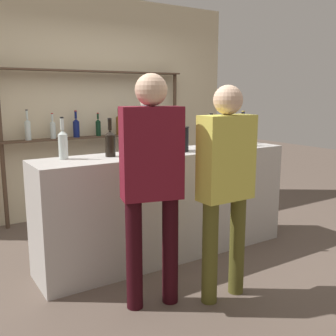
{
  "coord_description": "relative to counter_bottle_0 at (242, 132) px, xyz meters",
  "views": [
    {
      "loc": [
        -1.98,
        -3.1,
        1.57
      ],
      "look_at": [
        0.0,
        0.0,
        0.88
      ],
      "focal_mm": 42.0,
      "sensor_mm": 36.0,
      "label": 1
    }
  ],
  "objects": [
    {
      "name": "customer_left",
      "position": [
        -1.5,
        -0.69,
        -0.16
      ],
      "size": [
        0.47,
        0.3,
        1.71
      ],
      "rotation": [
        0.0,
        0.0,
        1.31
      ],
      "color": "black",
      "rests_on": "ground_plane"
    },
    {
      "name": "counter_bottle_3",
      "position": [
        -1.47,
        0.08,
        -0.02
      ],
      "size": [
        0.09,
        0.09,
        0.34
      ],
      "color": "black",
      "rests_on": "bar_counter"
    },
    {
      "name": "counter_bottle_4",
      "position": [
        -1.86,
        0.17,
        -0.01
      ],
      "size": [
        0.08,
        0.08,
        0.35
      ],
      "color": "silver",
      "rests_on": "bar_counter"
    },
    {
      "name": "counter_bottle_2",
      "position": [
        0.17,
        0.17,
        -0.01
      ],
      "size": [
        0.09,
        0.09,
        0.36
      ],
      "color": "#0F1956",
      "rests_on": "bar_counter"
    },
    {
      "name": "bar_counter",
      "position": [
        -0.9,
        0.04,
        -0.66
      ],
      "size": [
        2.54,
        0.53,
        1.03
      ],
      "primitive_type": "cube",
      "color": "#B7B2AD",
      "rests_on": "ground_plane"
    },
    {
      "name": "back_shelf",
      "position": [
        -0.89,
        1.72,
        0.06
      ],
      "size": [
        2.43,
        0.18,
        1.86
      ],
      "color": "#4C3828",
      "rests_on": "ground_plane"
    },
    {
      "name": "counter_bottle_1",
      "position": [
        -0.48,
        -0.08,
        -0.01
      ],
      "size": [
        0.08,
        0.08,
        0.36
      ],
      "color": "#0F1956",
      "rests_on": "bar_counter"
    },
    {
      "name": "ground_plane",
      "position": [
        -0.9,
        0.04,
        -1.17
      ],
      "size": [
        16.0,
        16.0,
        0.0
      ],
      "primitive_type": "plane",
      "color": "brown"
    },
    {
      "name": "ice_bucket",
      "position": [
        -0.79,
        0.03,
        -0.02
      ],
      "size": [
        0.21,
        0.21,
        0.23
      ],
      "color": "black",
      "rests_on": "bar_counter"
    },
    {
      "name": "counter_bottle_0",
      "position": [
        0.0,
        0.0,
        0.0
      ],
      "size": [
        0.07,
        0.07,
        0.35
      ],
      "color": "black",
      "rests_on": "bar_counter"
    },
    {
      "name": "server_behind_counter",
      "position": [
        -0.62,
        0.87,
        -0.23
      ],
      "size": [
        0.42,
        0.26,
        1.58
      ],
      "rotation": [
        0.0,
        0.0,
        -1.32
      ],
      "color": "#121C33",
      "rests_on": "ground_plane"
    },
    {
      "name": "back_wall",
      "position": [
        -0.9,
        1.9,
        0.23
      ],
      "size": [
        4.14,
        0.12,
        2.8
      ],
      "primitive_type": "cube",
      "color": "beige",
      "rests_on": "ground_plane"
    },
    {
      "name": "customer_center",
      "position": [
        -0.98,
        -0.88,
        -0.21
      ],
      "size": [
        0.43,
        0.21,
        1.64
      ],
      "rotation": [
        0.0,
        0.0,
        1.58
      ],
      "color": "brown",
      "rests_on": "ground_plane"
    }
  ]
}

